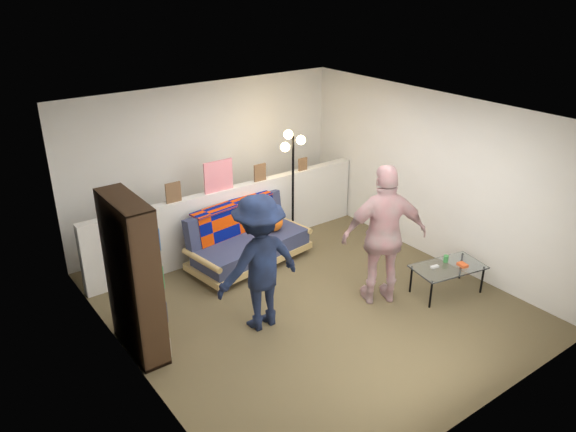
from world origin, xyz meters
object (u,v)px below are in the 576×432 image
object	(u,v)px
floor_lamp	(292,164)
futon_sofa	(248,240)
person_right	(384,236)
bookshelf	(134,283)
person_left	(259,263)
coffee_table	(448,268)

from	to	relation	value
floor_lamp	futon_sofa	bearing A→B (deg)	-164.73
futon_sofa	person_right	size ratio (longest dim) A/B	1.02
bookshelf	person_left	distance (m)	1.39
bookshelf	person_right	distance (m)	3.00
bookshelf	person_right	bearing A→B (deg)	-16.56
person_left	person_right	world-z (taller)	person_right
floor_lamp	person_left	distance (m)	2.39
coffee_table	floor_lamp	xyz separation A→B (m)	(-0.66, 2.49, 0.86)
futon_sofa	person_right	xyz separation A→B (m)	(0.83, -1.83, 0.55)
floor_lamp	coffee_table	bearing A→B (deg)	-75.08
coffee_table	person_left	world-z (taller)	person_left
person_left	bookshelf	bearing A→B (deg)	-17.05
person_left	coffee_table	bearing A→B (deg)	159.57
futon_sofa	coffee_table	distance (m)	2.77
futon_sofa	bookshelf	distance (m)	2.32
coffee_table	person_right	bearing A→B (deg)	154.43
coffee_table	person_left	xyz separation A→B (m)	(-2.35, 0.85, 0.46)
bookshelf	floor_lamp	bearing A→B (deg)	22.40
futon_sofa	coffee_table	world-z (taller)	futon_sofa
coffee_table	floor_lamp	bearing A→B (deg)	104.92
bookshelf	person_left	world-z (taller)	bookshelf
futon_sofa	person_left	bearing A→B (deg)	-117.27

